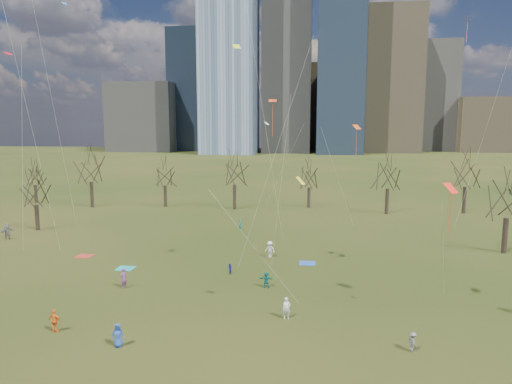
# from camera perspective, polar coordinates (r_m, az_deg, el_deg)

# --- Properties ---
(ground) EXTENTS (500.00, 500.00, 0.00)m
(ground) POSITION_cam_1_polar(r_m,az_deg,el_deg) (35.41, -2.47, -14.12)
(ground) COLOR black
(ground) RESTS_ON ground
(downtown_skyline) EXTENTS (212.50, 78.00, 118.00)m
(downtown_skyline) POSITION_cam_1_polar(r_m,az_deg,el_deg) (244.39, 5.36, 14.22)
(downtown_skyline) COLOR slate
(downtown_skyline) RESTS_ON ground
(bare_tree_row) EXTENTS (113.04, 29.80, 9.50)m
(bare_tree_row) POSITION_cam_1_polar(r_m,az_deg,el_deg) (70.11, 2.48, 2.22)
(bare_tree_row) COLOR black
(bare_tree_row) RESTS_ON ground
(blanket_teal) EXTENTS (1.60, 1.50, 0.03)m
(blanket_teal) POSITION_cam_1_polar(r_m,az_deg,el_deg) (45.82, -16.00, -9.16)
(blanket_teal) COLOR teal
(blanket_teal) RESTS_ON ground
(blanket_navy) EXTENTS (1.60, 1.50, 0.03)m
(blanket_navy) POSITION_cam_1_polar(r_m,az_deg,el_deg) (45.94, 6.44, -8.83)
(blanket_navy) COLOR #2650B5
(blanket_navy) RESTS_ON ground
(blanket_crimson) EXTENTS (1.60, 1.50, 0.03)m
(blanket_crimson) POSITION_cam_1_polar(r_m,az_deg,el_deg) (51.28, -20.66, -7.50)
(blanket_crimson) COLOR #AE2E22
(blanket_crimson) RESTS_ON ground
(person_0) EXTENTS (0.82, 0.62, 1.50)m
(person_0) POSITION_cam_1_polar(r_m,az_deg,el_deg) (30.52, -16.87, -16.76)
(person_0) COLOR #2549A1
(person_0) RESTS_ON ground
(person_1) EXTENTS (0.65, 0.52, 1.54)m
(person_1) POSITION_cam_1_polar(r_m,az_deg,el_deg) (33.17, 3.84, -14.28)
(person_1) COLOR silver
(person_1) RESTS_ON ground
(person_3) EXTENTS (0.70, 0.88, 1.20)m
(person_3) POSITION_cam_1_polar(r_m,az_deg,el_deg) (30.40, 19.01, -17.27)
(person_3) COLOR slate
(person_3) RESTS_ON ground
(person_4) EXTENTS (0.96, 0.52, 1.56)m
(person_4) POSITION_cam_1_polar(r_m,az_deg,el_deg) (33.83, -23.86, -14.51)
(person_4) COLOR orange
(person_4) RESTS_ON ground
(person_5) EXTENTS (1.31, 0.50, 1.39)m
(person_5) POSITION_cam_1_polar(r_m,az_deg,el_deg) (38.96, 1.31, -10.89)
(person_5) COLOR #1A7767
(person_5) RESTS_ON ground
(person_7) EXTENTS (0.61, 0.74, 1.73)m
(person_7) POSITION_cam_1_polar(r_m,az_deg,el_deg) (40.34, -16.24, -10.30)
(person_7) COLOR #84458A
(person_7) RESTS_ON ground
(person_8) EXTENTS (0.60, 0.62, 1.01)m
(person_8) POSITION_cam_1_polar(r_m,az_deg,el_deg) (42.37, -3.29, -9.58)
(person_8) COLOR navy
(person_8) RESTS_ON ground
(person_9) EXTENTS (1.25, 0.97, 1.70)m
(person_9) POSITION_cam_1_polar(r_m,az_deg,el_deg) (47.49, 1.74, -7.17)
(person_9) COLOR white
(person_9) RESTS_ON ground
(person_11) EXTENTS (1.42, 1.82, 1.92)m
(person_11) POSITION_cam_1_polar(r_m,az_deg,el_deg) (62.36, -28.66, -4.35)
(person_11) COLOR slate
(person_11) RESTS_ON ground
(person_13) EXTENTS (0.62, 0.62, 1.45)m
(person_13) POSITION_cam_1_polar(r_m,az_deg,el_deg) (59.60, -2.00, -4.10)
(person_13) COLOR #1B7A67
(person_13) RESTS_ON ground
(kites_airborne) EXTENTS (59.47, 45.16, 31.04)m
(kites_airborne) POSITION_cam_1_polar(r_m,az_deg,el_deg) (42.97, 3.16, 7.61)
(kites_airborne) COLOR #DA4412
(kites_airborne) RESTS_ON ground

